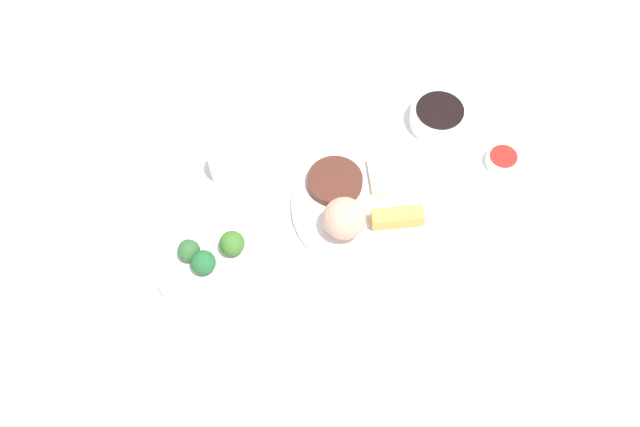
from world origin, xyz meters
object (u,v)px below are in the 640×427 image
(main_plate, at_px, (365,205))
(teacup, at_px, (226,164))
(sauce_ramekin_sweet_and_sour, at_px, (502,160))
(broccoli_plate, at_px, (212,264))
(soy_sauce_bowl, at_px, (439,117))

(main_plate, relative_size, teacup, 4.03)
(main_plate, xyz_separation_m, sauce_ramekin_sweet_and_sour, (0.03, -0.28, 0.00))
(teacup, bearing_deg, broccoli_plate, 160.65)
(soy_sauce_bowl, bearing_deg, teacup, 91.02)
(teacup, bearing_deg, soy_sauce_bowl, -88.98)
(main_plate, xyz_separation_m, broccoli_plate, (-0.05, 0.29, -0.00))
(main_plate, bearing_deg, broccoli_plate, 98.75)
(broccoli_plate, height_order, sauce_ramekin_sweet_and_sour, sauce_ramekin_sweet_and_sour)
(sauce_ramekin_sweet_and_sour, bearing_deg, soy_sauce_bowl, 35.21)
(main_plate, bearing_deg, sauce_ramekin_sweet_and_sour, -84.71)
(sauce_ramekin_sweet_and_sour, xyz_separation_m, teacup, (0.11, 0.51, 0.02))
(soy_sauce_bowl, xyz_separation_m, teacup, (-0.01, 0.43, 0.01))
(main_plate, distance_m, teacup, 0.27)
(broccoli_plate, bearing_deg, teacup, -19.35)
(main_plate, relative_size, sauce_ramekin_sweet_and_sour, 4.18)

